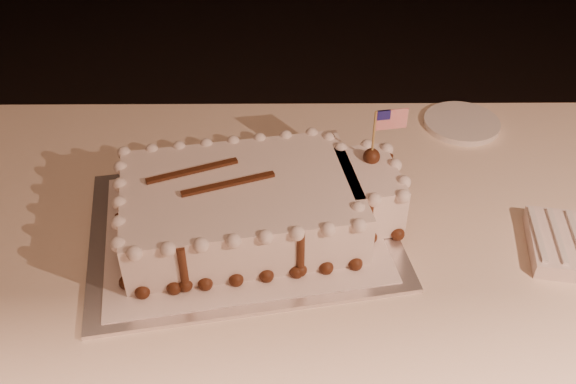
{
  "coord_description": "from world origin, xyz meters",
  "views": [
    {
      "loc": [
        -0.01,
        -0.27,
        1.51
      ],
      "look_at": [
        -0.0,
        0.57,
        0.84
      ],
      "focal_mm": 40.0,
      "sensor_mm": 36.0,
      "label": 1
    }
  ],
  "objects_px": {
    "cake_board": "(243,229)",
    "side_plate": "(462,123)",
    "banquet_table": "(289,349)",
    "sheet_cake": "(257,204)"
  },
  "relations": [
    {
      "from": "banquet_table",
      "to": "side_plate",
      "type": "distance_m",
      "value": 0.62
    },
    {
      "from": "cake_board",
      "to": "banquet_table",
      "type": "bearing_deg",
      "value": 10.16
    },
    {
      "from": "cake_board",
      "to": "side_plate",
      "type": "relative_size",
      "value": 3.22
    },
    {
      "from": "cake_board",
      "to": "side_plate",
      "type": "xyz_separation_m",
      "value": [
        0.46,
        0.34,
        0.0
      ]
    },
    {
      "from": "cake_board",
      "to": "sheet_cake",
      "type": "distance_m",
      "value": 0.06
    },
    {
      "from": "side_plate",
      "to": "sheet_cake",
      "type": "bearing_deg",
      "value": -142.51
    },
    {
      "from": "cake_board",
      "to": "side_plate",
      "type": "bearing_deg",
      "value": 26.27
    },
    {
      "from": "banquet_table",
      "to": "cake_board",
      "type": "xyz_separation_m",
      "value": [
        -0.08,
        -0.03,
        0.38
      ]
    },
    {
      "from": "banquet_table",
      "to": "cake_board",
      "type": "relative_size",
      "value": 4.58
    },
    {
      "from": "sheet_cake",
      "to": "side_plate",
      "type": "height_order",
      "value": "sheet_cake"
    }
  ]
}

